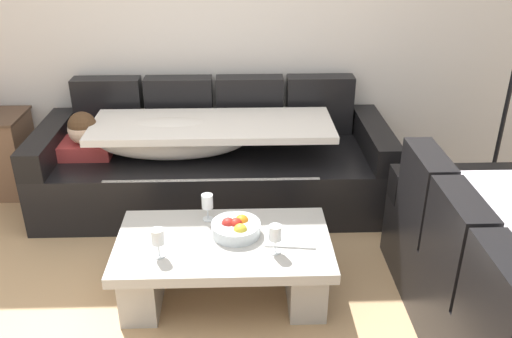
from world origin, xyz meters
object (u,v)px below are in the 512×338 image
Objects in this scene: couch_along_wall at (208,163)px; wine_glass_far_back at (207,202)px; open_magazine at (290,237)px; wine_glass_near_right at (275,234)px; coffee_table at (224,261)px; fruit_bowl at (236,228)px; wine_glass_near_left at (158,238)px.

wine_glass_far_back is at bearing -87.24° from couch_along_wall.
couch_along_wall is 9.11× the size of open_magazine.
wine_glass_near_right is 0.51m from wine_glass_far_back.
wine_glass_near_right reaches higher than coffee_table.
wine_glass_near_right is (0.28, -0.13, 0.26)m from coffee_table.
open_magazine is (0.52, -1.11, 0.06)m from couch_along_wall.
wine_glass_near_right reaches higher than open_magazine.
wine_glass_far_back is at bearing 137.09° from wine_glass_near_right.
fruit_bowl is 1.69× the size of wine_glass_near_right.
open_magazine is (0.31, -0.05, -0.04)m from fruit_bowl.
wine_glass_far_back is 0.53m from open_magazine.
wine_glass_far_back is at bearing 113.18° from coffee_table.
wine_glass_near_left is 0.62m from wine_glass_near_right.
open_magazine is at bearing 1.91° from coffee_table.
fruit_bowl is at bearing 178.26° from open_magazine.
open_magazine is at bearing -24.07° from wine_glass_far_back.
couch_along_wall is at bearing 101.21° from fruit_bowl.
fruit_bowl is 1.69× the size of wine_glass_near_left.
wine_glass_near_left is at bearing -160.70° from open_magazine.
coffee_table is (0.14, -1.12, -0.09)m from couch_along_wall.
couch_along_wall is 2.13× the size of coffee_table.
fruit_bowl reaches higher than coffee_table.
coffee_table is at bearing 155.79° from wine_glass_near_right.
wine_glass_far_back is (0.24, 0.37, 0.00)m from wine_glass_near_left.
wine_glass_near_left and wine_glass_near_right have the same top height.
fruit_bowl is 0.29m from wine_glass_near_right.
coffee_table is 0.40m from wine_glass_near_right.
wine_glass_near_left is 0.44m from wine_glass_far_back.
wine_glass_near_left is (-0.20, -1.27, 0.17)m from couch_along_wall.
fruit_bowl is at bearing 138.38° from wine_glass_near_right.
wine_glass_near_right is (0.62, 0.02, 0.00)m from wine_glass_near_left.
fruit_bowl is 0.31m from open_magazine.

